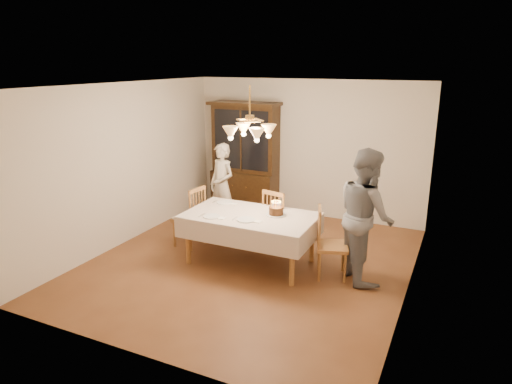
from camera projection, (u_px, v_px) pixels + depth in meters
The scene contains 14 objects.
ground at pixel (250, 262), 6.85m from camera, with size 5.00×5.00×0.00m, color brown.
room_shell at pixel (250, 159), 6.42m from camera, with size 5.00×5.00×5.00m.
dining_table at pixel (250, 220), 6.66m from camera, with size 1.90×1.10×0.76m.
china_hutch at pixel (245, 159), 9.02m from camera, with size 1.38×0.54×2.16m.
chair_far_side at pixel (279, 223), 7.23m from camera, with size 0.52×0.51×1.00m.
chair_left_end at pixel (189, 219), 7.38m from camera, with size 0.46×0.48×1.00m.
chair_right_end at pixel (331, 247), 6.30m from camera, with size 0.54×0.55×1.00m.
elderly_woman at pixel (222, 185), 8.21m from camera, with size 0.55×0.36×1.52m, color beige.
adult_in_grey at pixel (366, 215), 6.15m from camera, with size 0.89×0.69×1.83m, color slate.
birthday_cake at pixel (276, 211), 6.61m from camera, with size 0.30×0.30×0.21m.
place_setting_near_left at pixel (212, 217), 6.54m from camera, with size 0.39×0.24×0.02m.
place_setting_near_right at pixel (247, 220), 6.40m from camera, with size 0.41×0.26×0.02m.
place_setting_far_left at pixel (225, 203), 7.18m from camera, with size 0.39×0.25×0.02m.
chandelier at pixel (250, 131), 6.31m from camera, with size 0.62×0.62×0.73m.
Camera 1 is at (2.74, -5.66, 2.92)m, focal length 32.00 mm.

